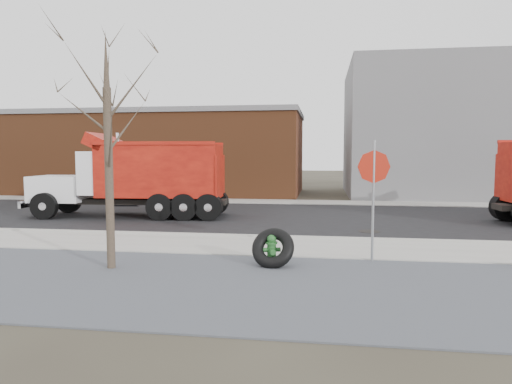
% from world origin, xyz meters
% --- Properties ---
extents(ground, '(120.00, 120.00, 0.00)m').
position_xyz_m(ground, '(0.00, 0.00, 0.00)').
color(ground, '#383328').
rests_on(ground, ground).
extents(gravel_verge, '(60.00, 5.00, 0.03)m').
position_xyz_m(gravel_verge, '(0.00, -3.50, 0.01)').
color(gravel_verge, slate).
rests_on(gravel_verge, ground).
extents(sidewalk, '(60.00, 2.50, 0.06)m').
position_xyz_m(sidewalk, '(0.00, 0.25, 0.03)').
color(sidewalk, '#9E9B93').
rests_on(sidewalk, ground).
extents(curb, '(60.00, 0.15, 0.11)m').
position_xyz_m(curb, '(0.00, 1.55, 0.06)').
color(curb, '#9E9B93').
rests_on(curb, ground).
extents(road, '(60.00, 9.40, 0.02)m').
position_xyz_m(road, '(0.00, 6.30, 0.01)').
color(road, black).
rests_on(road, ground).
extents(far_sidewalk, '(60.00, 2.00, 0.06)m').
position_xyz_m(far_sidewalk, '(0.00, 12.00, 0.03)').
color(far_sidewalk, '#9E9B93').
rests_on(far_sidewalk, ground).
extents(building_grey, '(12.00, 10.00, 8.00)m').
position_xyz_m(building_grey, '(9.00, 18.00, 4.00)').
color(building_grey, slate).
rests_on(building_grey, ground).
extents(building_brick, '(20.20, 8.20, 5.30)m').
position_xyz_m(building_brick, '(-10.00, 17.00, 2.65)').
color(building_brick, brown).
rests_on(building_brick, ground).
extents(bare_tree, '(3.20, 3.20, 5.20)m').
position_xyz_m(bare_tree, '(-3.20, -2.60, 3.30)').
color(bare_tree, '#382D23').
rests_on(bare_tree, ground).
extents(fire_hydrant, '(0.42, 0.41, 0.74)m').
position_xyz_m(fire_hydrant, '(0.31, -1.80, 0.34)').
color(fire_hydrant, '#31722B').
rests_on(fire_hydrant, ground).
extents(truck_tire, '(1.08, 0.88, 0.97)m').
position_xyz_m(truck_tire, '(0.35, -1.89, 0.43)').
color(truck_tire, black).
rests_on(truck_tire, ground).
extents(stop_sign, '(0.77, 0.20, 2.89)m').
position_xyz_m(stop_sign, '(2.63, -1.10, 1.96)').
color(stop_sign, gray).
rests_on(stop_sign, ground).
extents(dump_truck_red_b, '(8.00, 2.89, 3.35)m').
position_xyz_m(dump_truck_red_b, '(-5.98, 5.55, 1.71)').
color(dump_truck_red_b, black).
rests_on(dump_truck_red_b, ground).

